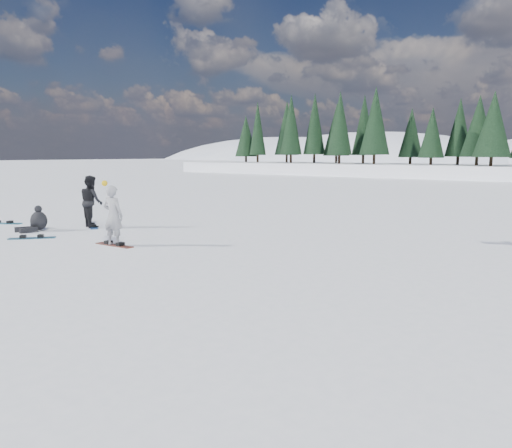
{
  "coord_description": "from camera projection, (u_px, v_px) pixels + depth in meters",
  "views": [
    {
      "loc": [
        14.46,
        -8.65,
        2.85
      ],
      "look_at": [
        6.81,
        1.1,
        1.1
      ],
      "focal_mm": 35.0,
      "sensor_mm": 36.0,
      "label": 1
    }
  ],
  "objects": [
    {
      "name": "ground",
      "position": [
        68.0,
        243.0,
        15.98
      ],
      "size": [
        420.0,
        420.0,
        0.0
      ],
      "primitive_type": "plane",
      "color": "white",
      "rests_on": "ground"
    },
    {
      "name": "snowboarder_woman",
      "position": [
        113.0,
        215.0,
        15.46
      ],
      "size": [
        0.78,
        0.61,
        2.04
      ],
      "rotation": [
        0.0,
        0.0,
        3.39
      ],
      "color": "#9D9CA1",
      "rests_on": "ground"
    },
    {
      "name": "snowboarder_man",
      "position": [
        91.0,
        201.0,
        19.45
      ],
      "size": [
        1.17,
        1.03,
        2.02
      ],
      "primitive_type": "imported",
      "rotation": [
        0.0,
        0.0,
        2.83
      ],
      "color": "black",
      "rests_on": "ground"
    },
    {
      "name": "seated_rider",
      "position": [
        37.0,
        221.0,
        18.57
      ],
      "size": [
        0.8,
        1.19,
        0.94
      ],
      "rotation": [
        0.0,
        0.0,
        -0.26
      ],
      "color": "black",
      "rests_on": "ground"
    },
    {
      "name": "gear_bag",
      "position": [
        35.0,
        224.0,
        19.24
      ],
      "size": [
        0.53,
        0.46,
        0.3
      ],
      "primitive_type": "cube",
      "rotation": [
        0.0,
        0.0,
        -0.43
      ],
      "color": "black",
      "rests_on": "ground"
    },
    {
      "name": "snowboard_woman",
      "position": [
        114.0,
        245.0,
        15.6
      ],
      "size": [
        1.51,
        0.37,
        0.03
      ],
      "primitive_type": "cube",
      "rotation": [
        0.0,
        0.0,
        0.06
      ],
      "color": "maroon",
      "rests_on": "ground"
    },
    {
      "name": "snowboard_man",
      "position": [
        93.0,
        227.0,
        19.59
      ],
      "size": [
        1.46,
        0.95,
        0.03
      ],
      "primitive_type": "cube",
      "rotation": [
        0.0,
        0.0,
        -0.49
      ],
      "color": "navy",
      "rests_on": "ground"
    },
    {
      "name": "snowboard_loose_a",
      "position": [
        32.0,
        238.0,
        16.9
      ],
      "size": [
        1.17,
        1.34,
        0.03
      ],
      "primitive_type": "cube",
      "rotation": [
        0.0,
        0.0,
        0.88
      ],
      "color": "#175D80",
      "rests_on": "ground"
    },
    {
      "name": "snowboard_loose_c",
      "position": [
        4.0,
        223.0,
        20.47
      ],
      "size": [
        1.44,
        1.0,
        0.03
      ],
      "primitive_type": "cube",
      "rotation": [
        0.0,
        0.0,
        0.53
      ],
      "color": "teal",
      "rests_on": "ground"
    }
  ]
}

